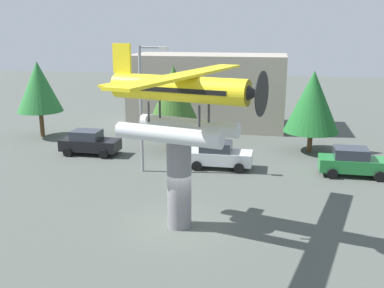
{
  "coord_description": "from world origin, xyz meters",
  "views": [
    {
      "loc": [
        4.15,
        -18.18,
        8.77
      ],
      "look_at": [
        0.0,
        3.0,
        3.13
      ],
      "focal_mm": 41.16,
      "sensor_mm": 36.0,
      "label": 1
    }
  ],
  "objects": [
    {
      "name": "tree_east",
      "position": [
        -3.26,
        12.66,
        4.01
      ],
      "size": [
        4.06,
        4.06,
        6.27
      ],
      "color": "brown",
      "rests_on": "ground"
    },
    {
      "name": "storefront_building",
      "position": [
        -2.17,
        22.0,
        3.29
      ],
      "size": [
        13.96,
        6.67,
        6.58
      ],
      "primitive_type": "cube",
      "color": "#9E9384",
      "rests_on": "ground"
    },
    {
      "name": "car_near_black",
      "position": [
        -9.0,
        10.46,
        0.88
      ],
      "size": [
        4.2,
        2.02,
        1.76
      ],
      "color": "black",
      "rests_on": "ground"
    },
    {
      "name": "car_far_green",
      "position": [
        8.91,
        9.09,
        0.88
      ],
      "size": [
        4.2,
        2.02,
        1.76
      ],
      "color": "#237A38",
      "rests_on": "ground"
    },
    {
      "name": "car_mid_silver",
      "position": [
        0.58,
        9.07,
        0.88
      ],
      "size": [
        4.2,
        2.02,
        1.76
      ],
      "color": "silver",
      "rests_on": "ground"
    },
    {
      "name": "tree_center_back",
      "position": [
        6.64,
        14.28,
        3.73
      ],
      "size": [
        3.99,
        3.99,
        5.95
      ],
      "color": "brown",
      "rests_on": "ground"
    },
    {
      "name": "streetlight_primary",
      "position": [
        -3.87,
        7.45,
        4.56
      ],
      "size": [
        1.84,
        0.28,
        7.85
      ],
      "color": "gray",
      "rests_on": "ground"
    },
    {
      "name": "floatplane_monument",
      "position": [
        0.13,
        -0.03,
        5.85
      ],
      "size": [
        7.17,
        10.36,
        4.0
      ],
      "rotation": [
        0.0,
        0.0,
        -0.24
      ],
      "color": "silver",
      "rests_on": "display_pedestal"
    },
    {
      "name": "tree_west",
      "position": [
        -15.19,
        14.86,
        4.19
      ],
      "size": [
        3.72,
        3.72,
        6.27
      ],
      "color": "brown",
      "rests_on": "ground"
    },
    {
      "name": "ground_plane",
      "position": [
        0.0,
        0.0,
        0.0
      ],
      "size": [
        140.0,
        140.0,
        0.0
      ],
      "primitive_type": "plane",
      "color": "#4C514C"
    },
    {
      "name": "display_pedestal",
      "position": [
        0.0,
        0.0,
        2.09
      ],
      "size": [
        1.1,
        1.1,
        4.18
      ],
      "primitive_type": "cylinder",
      "color": "slate",
      "rests_on": "ground"
    }
  ]
}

